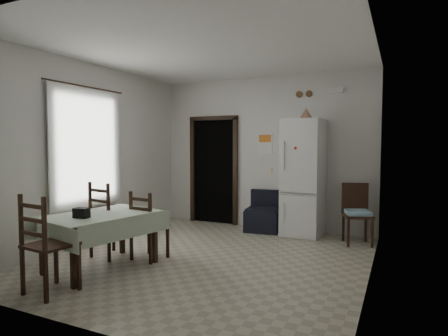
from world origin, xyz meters
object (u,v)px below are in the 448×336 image
dining_chair_far_right (150,225)px  dining_chair_near_head (51,243)px  navy_seat (263,211)px  corner_chair (358,214)px  fridge (303,178)px  dining_table (101,241)px  dining_chair_far_left (111,219)px

dining_chair_far_right → dining_chair_near_head: dining_chair_near_head is taller
navy_seat → dining_chair_near_head: size_ratio=0.69×
corner_chair → dining_chair_far_right: corner_chair is taller
corner_chair → fridge: bearing=146.4°
dining_chair_near_head → fridge: bearing=-111.1°
dining_chair_near_head → dining_chair_far_right: bearing=-93.8°
corner_chair → dining_table: 3.91m
corner_chair → dining_chair_far_left: dining_chair_far_left is taller
navy_seat → corner_chair: (1.68, -0.23, 0.11)m
corner_chair → dining_chair_far_left: (-3.12, -2.20, 0.05)m
dining_chair_far_right → dining_chair_near_head: size_ratio=0.89×
corner_chair → dining_chair_near_head: dining_chair_near_head is taller
fridge → dining_chair_far_left: fridge is taller
fridge → dining_table: size_ratio=1.49×
fridge → dining_chair_near_head: fridge is taller
fridge → dining_chair_far_right: fridge is taller
fridge → dining_chair_far_right: (-1.61, -2.29, -0.54)m
navy_seat → corner_chair: bearing=-13.6°
navy_seat → dining_table: (-1.19, -2.89, -0.02)m
corner_chair → dining_chair_near_head: bearing=-148.3°
dining_table → dining_chair_far_right: bearing=74.9°
navy_seat → corner_chair: corner_chair is taller
corner_chair → dining_chair_near_head: size_ratio=0.90×
dining_chair_far_right → dining_table: bearing=68.3°
corner_chair → dining_chair_far_left: bearing=-164.8°
corner_chair → dining_table: corner_chair is taller
corner_chair → dining_chair_far_left: 3.82m
dining_chair_far_left → dining_chair_far_right: 0.59m
navy_seat → dining_chair_near_head: (-1.10, -3.73, 0.17)m
navy_seat → corner_chair: size_ratio=0.77×
fridge → dining_table: (-1.93, -2.89, -0.66)m
dining_table → dining_chair_near_head: 0.87m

